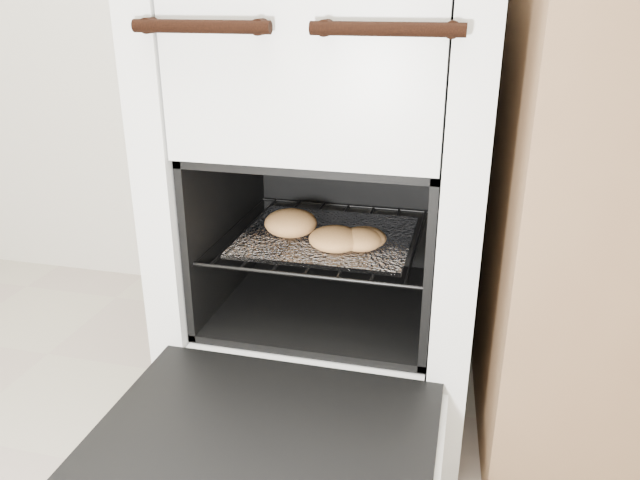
# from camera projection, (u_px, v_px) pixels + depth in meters

# --- Properties ---
(stove) EXTENTS (0.65, 0.72, 0.99)m
(stove) POSITION_uv_depth(u_px,v_px,m) (337.00, 193.00, 1.43)
(stove) COLOR silver
(stove) RESTS_ON ground
(oven_door) EXTENTS (0.58, 0.45, 0.04)m
(oven_door) POSITION_uv_depth(u_px,v_px,m) (264.00, 444.00, 1.04)
(oven_door) COLOR black
(oven_door) RESTS_ON stove
(oven_rack) EXTENTS (0.47, 0.45, 0.01)m
(oven_rack) POSITION_uv_depth(u_px,v_px,m) (329.00, 236.00, 1.39)
(oven_rack) COLOR black
(oven_rack) RESTS_ON stove
(foil_sheet) EXTENTS (0.37, 0.32, 0.01)m
(foil_sheet) POSITION_uv_depth(u_px,v_px,m) (327.00, 237.00, 1.37)
(foil_sheet) COLOR white
(foil_sheet) RESTS_ON oven_rack
(baked_rolls) EXTENTS (0.31, 0.20, 0.06)m
(baked_rolls) POSITION_uv_depth(u_px,v_px,m) (327.00, 233.00, 1.31)
(baked_rolls) COLOR tan
(baked_rolls) RESTS_ON foil_sheet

